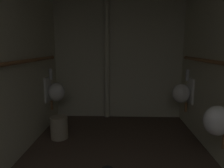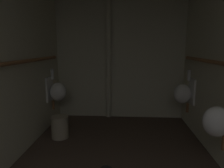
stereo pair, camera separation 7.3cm
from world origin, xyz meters
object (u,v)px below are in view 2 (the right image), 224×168
object	(u,v)px
urinal_right_far	(184,93)
urinal_left_mid	(57,91)
urinal_right_mid	(219,121)
waste_bin	(60,127)
standpipe_back_wall	(108,57)

from	to	relation	value
urinal_right_far	urinal_left_mid	bearing A→B (deg)	179.37
urinal_right_mid	waste_bin	bearing A→B (deg)	157.07
urinal_right_mid	urinal_right_far	xyz separation A→B (m)	(0.00, 1.36, 0.00)
urinal_right_far	standpipe_back_wall	distance (m)	1.57
urinal_left_mid	standpipe_back_wall	distance (m)	1.18
urinal_left_mid	waste_bin	size ratio (longest dim) A/B	2.15
waste_bin	urinal_left_mid	bearing A→B (deg)	111.35
urinal_right_mid	urinal_right_far	world-z (taller)	same
urinal_right_mid	waste_bin	size ratio (longest dim) A/B	2.15
urinal_right_far	standpipe_back_wall	world-z (taller)	standpipe_back_wall
urinal_right_mid	standpipe_back_wall	distance (m)	2.39
urinal_right_mid	urinal_right_far	bearing A→B (deg)	90.00
urinal_right_far	waste_bin	size ratio (longest dim) A/B	2.15
urinal_right_mid	urinal_right_far	distance (m)	1.36
standpipe_back_wall	urinal_right_mid	bearing A→B (deg)	-54.04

